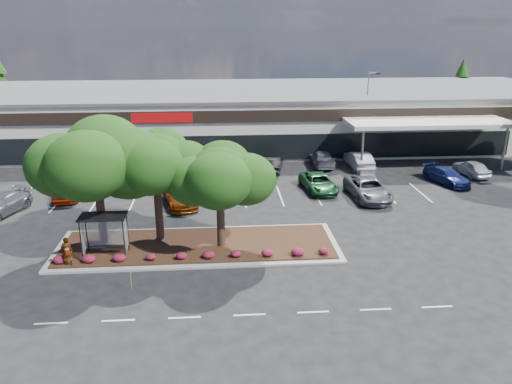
{
  "coord_description": "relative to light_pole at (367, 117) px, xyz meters",
  "views": [
    {
      "loc": [
        -0.52,
        -25.36,
        13.81
      ],
      "look_at": [
        1.98,
        7.14,
        2.6
      ],
      "focal_mm": 35.0,
      "sensor_mm": 36.0,
      "label": 1
    }
  ],
  "objects": [
    {
      "name": "ground",
      "position": [
        -15.81,
        -28.0,
        -3.82
      ],
      "size": [
        160.0,
        160.0,
        0.0
      ],
      "primitive_type": "plane",
      "color": "black",
      "rests_on": "ground"
    },
    {
      "name": "retail_store",
      "position": [
        -15.74,
        5.91,
        -0.67
      ],
      "size": [
        80.4,
        25.2,
        6.25
      ],
      "color": "beige",
      "rests_on": "ground"
    },
    {
      "name": "landscape_island",
      "position": [
        -17.81,
        -24.0,
        -3.7
      ],
      "size": [
        18.0,
        6.0,
        0.26
      ],
      "color": "#9E9E99",
      "rests_on": "ground"
    },
    {
      "name": "lane_markings",
      "position": [
        -15.95,
        -17.57,
        -3.82
      ],
      "size": [
        33.12,
        20.06,
        0.01
      ],
      "color": "silver",
      "rests_on": "ground"
    },
    {
      "name": "shrub_row",
      "position": [
        -17.81,
        -26.1,
        -3.31
      ],
      "size": [
        17.0,
        0.8,
        0.5
      ],
      "primitive_type": null,
      "color": "maroon",
      "rests_on": "landscape_island"
    },
    {
      "name": "bus_shelter",
      "position": [
        -23.31,
        -25.05,
        -1.52
      ],
      "size": [
        2.75,
        1.55,
        2.59
      ],
      "color": "black",
      "rests_on": "landscape_island"
    },
    {
      "name": "island_tree_west",
      "position": [
        -23.81,
        -23.5,
        0.38
      ],
      "size": [
        7.2,
        7.2,
        7.89
      ],
      "primitive_type": null,
      "color": "#1D3E10",
      "rests_on": "landscape_island"
    },
    {
      "name": "island_tree_mid",
      "position": [
        -20.31,
        -22.8,
        0.1
      ],
      "size": [
        6.6,
        6.6,
        7.32
      ],
      "primitive_type": null,
      "color": "#1D3E10",
      "rests_on": "landscape_island"
    },
    {
      "name": "island_tree_east",
      "position": [
        -16.31,
        -24.3,
        -0.31
      ],
      "size": [
        5.8,
        5.8,
        6.5
      ],
      "primitive_type": null,
      "color": "#1D3E10",
      "rests_on": "landscape_island"
    },
    {
      "name": "conifer_north_west",
      "position": [
        -45.81,
        18.0,
        1.18
      ],
      "size": [
        4.4,
        4.4,
        10.0
      ],
      "primitive_type": "cone",
      "color": "#1D3E10",
      "rests_on": "ground"
    },
    {
      "name": "conifer_north_east",
      "position": [
        18.19,
        16.0,
        0.68
      ],
      "size": [
        3.96,
        3.96,
        9.0
      ],
      "primitive_type": "cone",
      "color": "#1D3E10",
      "rests_on": "ground"
    },
    {
      "name": "person_waiting",
      "position": [
        -25.29,
        -26.3,
        -2.69
      ],
      "size": [
        0.67,
        0.46,
        1.74
      ],
      "primitive_type": "imported",
      "rotation": [
        0.0,
        0.0,
        3.22
      ],
      "color": "#594C47",
      "rests_on": "landscape_island"
    },
    {
      "name": "light_pole",
      "position": [
        0.0,
        0.0,
        0.0
      ],
      "size": [
        1.43,
        0.5,
        8.7
      ],
      "rotation": [
        0.0,
        0.0,
        -0.04
      ],
      "color": "#9E9E99",
      "rests_on": "ground"
    },
    {
      "name": "survey_stake",
      "position": [
        -21.22,
        -29.0,
        -3.1
      ],
      "size": [
        0.07,
        0.14,
        1.14
      ],
      "color": "#A48356",
      "rests_on": "ground"
    },
    {
      "name": "car_0",
      "position": [
        -32.69,
        -16.88,
        -3.09
      ],
      "size": [
        3.7,
        5.49,
        1.48
      ],
      "primitive_type": "imported",
      "rotation": [
        0.0,
        0.0,
        -0.35
      ],
      "color": "slate",
      "rests_on": "ground"
    },
    {
      "name": "car_1",
      "position": [
        -28.88,
        -13.48,
        -2.98
      ],
      "size": [
        2.79,
        5.23,
        1.69
      ],
      "primitive_type": "imported",
      "rotation": [
        0.0,
        0.0,
        0.17
      ],
      "color": "#9F210A",
      "rests_on": "ground"
    },
    {
      "name": "car_3",
      "position": [
        -19.52,
        -15.82,
        -3.04
      ],
      "size": [
        3.46,
        5.75,
        1.56
      ],
      "primitive_type": "imported",
      "rotation": [
        0.0,
        0.0,
        0.25
      ],
      "color": "#6B2908",
      "rests_on": "ground"
    },
    {
      "name": "car_4",
      "position": [
        -14.24,
        -13.14,
        -3.01
      ],
      "size": [
        3.76,
        5.99,
        1.62
      ],
      "primitive_type": "imported",
      "rotation": [
        0.0,
        0.0,
        0.29
      ],
      "color": "maroon",
      "rests_on": "ground"
    },
    {
      "name": "car_5",
      "position": [
        -7.89,
        -13.35,
        -3.11
      ],
      "size": [
        2.94,
        5.36,
        1.42
      ],
      "primitive_type": "imported",
      "rotation": [
        0.0,
        0.0,
        0.12
      ],
      "color": "#1B5128",
      "rests_on": "ground"
    },
    {
      "name": "car_6",
      "position": [
        -3.76,
        -13.72,
        -3.07
      ],
      "size": [
        3.33,
        5.53,
        1.5
      ],
      "primitive_type": "imported",
      "rotation": [
        0.0,
        0.0,
        -0.25
      ],
      "color": "slate",
      "rests_on": "ground"
    },
    {
      "name": "car_7",
      "position": [
        -4.22,
        -15.53,
        -3.01
      ],
      "size": [
        3.03,
        6.01,
        1.63
      ],
      "primitive_type": "imported",
      "rotation": [
        0.0,
        0.0,
        0.06
      ],
      "color": "#5A5961",
      "rests_on": "ground"
    },
    {
      "name": "car_8",
      "position": [
        3.95,
        -12.19,
        -3.13
      ],
      "size": [
        3.42,
        5.12,
        1.38
      ],
      "primitive_type": "imported",
      "rotation": [
        0.0,
        0.0,
        0.34
      ],
      "color": "navy",
      "rests_on": "ground"
    },
    {
      "name": "car_9",
      "position": [
        -29.56,
        -6.98,
        -3.08
      ],
      "size": [
        3.9,
        5.52,
        1.48
      ],
      "primitive_type": "imported",
      "rotation": [
        0.0,
        0.0,
        2.74
      ],
      "color": "black",
      "rests_on": "ground"
    },
    {
      "name": "car_10",
      "position": [
        -25.67,
        -9.27,
        -3.04
      ],
      "size": [
        3.46,
        4.94,
        1.56
      ],
      "primitive_type": "imported",
      "rotation": [
        0.0,
        0.0,
        3.53
      ],
      "color": "slate",
      "rests_on": "ground"
    },
    {
      "name": "car_11",
      "position": [
        -23.25,
        -7.12,
        -3.07
      ],
      "size": [
        2.87,
        5.45,
        1.51
      ],
      "primitive_type": "imported",
      "rotation": [
        0.0,
        0.0,
        3.29
      ],
      "color": "maroon",
      "rests_on": "ground"
    },
    {
      "name": "car_13",
      "position": [
        -12.58,
        -8.8,
        -3.05
      ],
      "size": [
        2.57,
        4.78,
        1.54
      ],
      "primitive_type": "imported",
      "rotation": [
        0.0,
        0.0,
        3.31
      ],
      "color": "#1E551B",
      "rests_on": "ground"
    },
    {
      "name": "car_14",
      "position": [
        -11.12,
        -7.21,
        -3.07
      ],
      "size": [
        2.53,
        4.81,
        1.51
      ],
      "primitive_type": "imported",
      "rotation": [
        0.0,
        0.0,
        2.93
      ],
      "color": "black",
      "rests_on": "ground"
    },
    {
      "name": "car_15",
      "position": [
        -6.03,
        -5.73,
        -3.08
      ],
      "size": [
        2.25,
        5.2,
        1.49
      ],
      "primitive_type": "imported",
      "rotation": [
        0.0,
        0.0,
        3.11
      ],
      "color": "slate",
      "rests_on": "ground"
    },
    {
      "name": "car_16",
      "position": [
        -2.56,
        -6.69,
        -2.99
      ],
      "size": [
        1.9,
        5.09,
        1.66
      ],
      "primitive_type": "imported",
      "rotation": [
        0.0,
        0.0,
        3.17
      ],
      "color": "silver",
      "rests_on": "ground"
    },
    {
      "name": "car_17",
      "position": [
        7.34,
        -10.03,
        -3.09
      ],
      "size": [
        2.24,
        4.48,
        1.47
      ],
      "primitive_type": "imported",
      "rotation": [
        0.0,
        0.0,
        3.26
      ],
      "color": "silver",
      "rests_on": "ground"
    }
  ]
}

